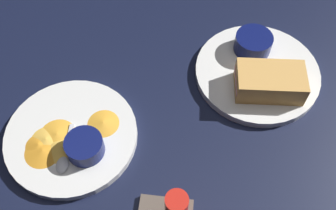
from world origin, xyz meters
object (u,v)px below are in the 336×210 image
(spoon_by_dark_ramekin, at_px, (267,68))
(plate_chips_companion, at_px, (71,136))
(ramekin_dark_sauce, at_px, (253,43))
(ramekin_light_gravy, at_px, (84,146))
(plate_sandwich_main, at_px, (257,73))
(sandwich_half_near, at_px, (270,82))
(spoon_by_gravy_ramekin, at_px, (64,158))

(spoon_by_dark_ramekin, distance_m, plate_chips_companion, 0.41)
(ramekin_dark_sauce, bearing_deg, ramekin_light_gravy, 43.01)
(plate_sandwich_main, relative_size, ramekin_dark_sauce, 3.29)
(sandwich_half_near, distance_m, ramekin_dark_sauce, 0.11)
(plate_sandwich_main, relative_size, spoon_by_dark_ramekin, 2.77)
(plate_sandwich_main, height_order, ramekin_light_gravy, ramekin_light_gravy)
(ramekin_dark_sauce, bearing_deg, plate_chips_companion, 36.40)
(plate_sandwich_main, xyz_separation_m, plate_chips_companion, (0.34, 0.19, 0.00))
(ramekin_light_gravy, bearing_deg, ramekin_dark_sauce, -136.99)
(plate_sandwich_main, height_order, sandwich_half_near, sandwich_half_near)
(spoon_by_dark_ramekin, xyz_separation_m, ramekin_light_gravy, (0.33, 0.22, 0.01))
(plate_sandwich_main, height_order, spoon_by_dark_ramekin, spoon_by_dark_ramekin)
(spoon_by_dark_ramekin, bearing_deg, plate_sandwich_main, 16.27)
(sandwich_half_near, relative_size, plate_chips_companion, 0.56)
(plate_sandwich_main, distance_m, sandwich_half_near, 0.06)
(sandwich_half_near, relative_size, ramekin_dark_sauce, 1.77)
(ramekin_light_gravy, bearing_deg, spoon_by_dark_ramekin, -145.44)
(ramekin_light_gravy, bearing_deg, sandwich_half_near, -151.84)
(plate_sandwich_main, bearing_deg, spoon_by_dark_ramekin, -163.73)
(ramekin_dark_sauce, distance_m, ramekin_light_gravy, 0.40)
(plate_sandwich_main, height_order, spoon_by_gravy_ramekin, spoon_by_gravy_ramekin)
(plate_sandwich_main, relative_size, ramekin_light_gravy, 3.75)
(plate_sandwich_main, bearing_deg, spoon_by_gravy_ramekin, 35.01)
(ramekin_dark_sauce, bearing_deg, spoon_by_dark_ramekin, 121.56)
(ramekin_light_gravy, distance_m, spoon_by_gravy_ramekin, 0.04)
(plate_sandwich_main, xyz_separation_m, sandwich_half_near, (-0.02, 0.04, 0.03))
(plate_chips_companion, height_order, ramekin_light_gravy, ramekin_light_gravy)
(plate_chips_companion, distance_m, ramekin_light_gravy, 0.05)
(plate_sandwich_main, bearing_deg, sandwich_half_near, 111.82)
(spoon_by_dark_ramekin, bearing_deg, ramekin_light_gravy, 34.56)
(plate_chips_companion, bearing_deg, spoon_by_gravy_ramekin, 92.36)
(spoon_by_gravy_ramekin, bearing_deg, spoon_by_dark_ramekin, -145.80)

